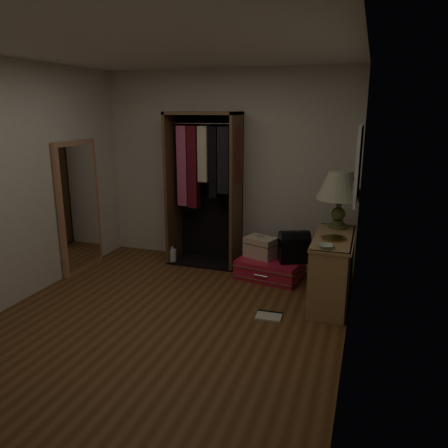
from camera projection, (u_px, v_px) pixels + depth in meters
The scene contains 13 objects.
ground at pixel (167, 320), 4.45m from camera, with size 4.00×4.00×0.00m, color #593619.
room_walls at pixel (170, 173), 4.08m from camera, with size 3.52×4.02×2.60m.
console_bookshelf at pixel (332, 266), 4.84m from camera, with size 0.42×1.12×0.75m.
open_wardrobe at pixel (206, 176), 5.83m from camera, with size 0.97×0.50×2.05m.
floor_mirror at pixel (79, 207), 5.67m from camera, with size 0.06×0.80×1.70m.
pink_suitcase at pixel (270, 269), 5.54m from camera, with size 0.88×0.69×0.24m.
train_case at pixel (261, 247), 5.57m from camera, with size 0.46×0.39×0.28m.
black_bag at pixel (294, 246), 5.39m from camera, with size 0.43×0.36×0.40m.
table_lamp at pixel (340, 187), 4.93m from camera, with size 0.60×0.60×0.66m.
brass_tray at pixel (334, 238), 4.61m from camera, with size 0.34×0.34×0.02m.
ceramic_bowl at pixel (326, 246), 4.32m from camera, with size 0.15×0.15×0.04m, color #AFD3B6.
white_jug at pixel (172, 256), 6.10m from camera, with size 0.17×0.17×0.22m.
floor_book at pixel (269, 316), 4.52m from camera, with size 0.27×0.22×0.02m.
Camera 1 is at (1.85, -3.65, 2.09)m, focal length 35.00 mm.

